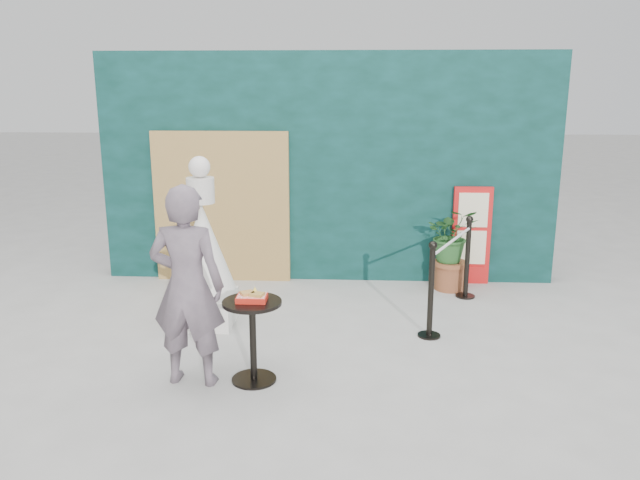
# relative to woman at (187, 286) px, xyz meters

# --- Properties ---
(ground) EXTENTS (60.00, 60.00, 0.00)m
(ground) POSITION_rel_woman_xyz_m (1.08, 0.07, -0.89)
(ground) COLOR #ADAAA5
(ground) RESTS_ON ground
(back_wall) EXTENTS (6.00, 0.30, 3.00)m
(back_wall) POSITION_rel_woman_xyz_m (1.08, 3.22, 0.61)
(back_wall) COLOR black
(back_wall) RESTS_ON ground
(bamboo_fence) EXTENTS (1.80, 0.08, 2.00)m
(bamboo_fence) POSITION_rel_woman_xyz_m (-0.32, 3.01, 0.11)
(bamboo_fence) COLOR tan
(bamboo_fence) RESTS_ON ground
(woman) EXTENTS (0.68, 0.47, 1.78)m
(woman) POSITION_rel_woman_xyz_m (0.00, 0.00, 0.00)
(woman) COLOR slate
(woman) RESTS_ON ground
(menu_board) EXTENTS (0.50, 0.07, 1.30)m
(menu_board) POSITION_rel_woman_xyz_m (2.98, 3.03, -0.24)
(menu_board) COLOR red
(menu_board) RESTS_ON ground
(statue) EXTENTS (0.72, 0.72, 1.85)m
(statue) POSITION_rel_woman_xyz_m (-0.20, 1.40, -0.13)
(statue) COLOR white
(statue) RESTS_ON ground
(cafe_table) EXTENTS (0.52, 0.52, 0.75)m
(cafe_table) POSITION_rel_woman_xyz_m (0.55, 0.05, -0.39)
(cafe_table) COLOR black
(cafe_table) RESTS_ON ground
(food_basket) EXTENTS (0.26, 0.19, 0.11)m
(food_basket) POSITION_rel_woman_xyz_m (0.55, 0.05, -0.10)
(food_basket) COLOR red
(food_basket) RESTS_ON cafe_table
(planter) EXTENTS (0.63, 0.55, 1.08)m
(planter) POSITION_rel_woman_xyz_m (2.68, 2.75, -0.26)
(planter) COLOR brown
(planter) RESTS_ON ground
(stanchion_barrier) EXTENTS (0.84, 1.54, 1.03)m
(stanchion_barrier) POSITION_rel_woman_xyz_m (2.53, 1.80, -0.39)
(stanchion_barrier) COLOR black
(stanchion_barrier) RESTS_ON ground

